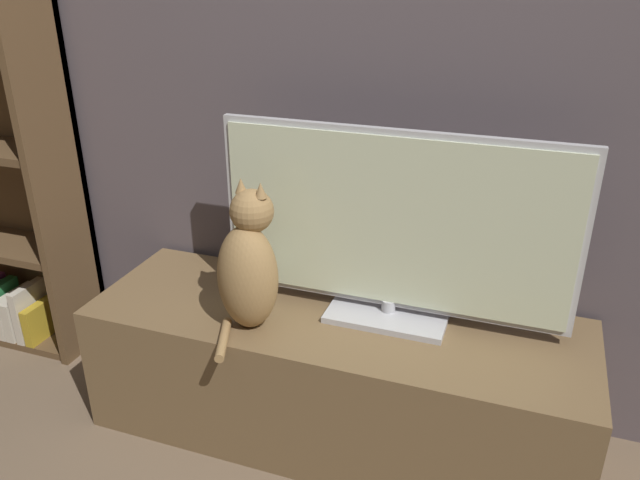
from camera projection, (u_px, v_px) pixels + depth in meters
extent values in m
cube|color=#564C51|center=(369.00, 26.00, 1.88)|extent=(4.80, 0.05, 2.60)
cube|color=brown|center=(334.00, 375.00, 2.07)|extent=(1.59, 0.52, 0.45)
cube|color=#B7B7BC|center=(388.00, 313.00, 1.98)|extent=(0.37, 0.22, 0.02)
cylinder|color=#B7B7BC|center=(389.00, 305.00, 1.96)|extent=(0.04, 0.04, 0.04)
cube|color=#B7B7BC|center=(394.00, 222.00, 1.85)|extent=(1.08, 0.02, 0.56)
cube|color=beige|center=(392.00, 224.00, 1.84)|extent=(1.05, 0.01, 0.53)
ellipsoid|color=#997547|center=(248.00, 277.00, 1.86)|extent=(0.23, 0.21, 0.33)
ellipsoid|color=silver|center=(261.00, 274.00, 1.92)|extent=(0.12, 0.08, 0.18)
sphere|color=#997547|center=(252.00, 211.00, 1.80)|extent=(0.16, 0.16, 0.13)
cone|color=#997547|center=(241.00, 185.00, 1.79)|extent=(0.04, 0.04, 0.04)
cone|color=#997547|center=(261.00, 190.00, 1.76)|extent=(0.04, 0.04, 0.04)
cylinder|color=#997547|center=(223.00, 339.00, 1.83)|extent=(0.10, 0.20, 0.03)
cube|color=brown|center=(52.00, 156.00, 2.27)|extent=(0.03, 0.28, 1.66)
cube|color=brown|center=(0.00, 138.00, 2.49)|extent=(0.77, 0.03, 1.66)
cube|color=brown|center=(17.00, 327.00, 2.72)|extent=(0.71, 0.25, 0.03)
cube|color=#236B38|center=(2.00, 306.00, 2.65)|extent=(0.04, 0.18, 0.21)
cube|color=beige|center=(17.00, 310.00, 2.66)|extent=(0.04, 0.22, 0.17)
cube|color=beige|center=(26.00, 312.00, 2.64)|extent=(0.04, 0.22, 0.18)
cube|color=beige|center=(31.00, 311.00, 2.59)|extent=(0.03, 0.17, 0.23)
cube|color=#B79323|center=(45.00, 318.00, 2.61)|extent=(0.04, 0.22, 0.16)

